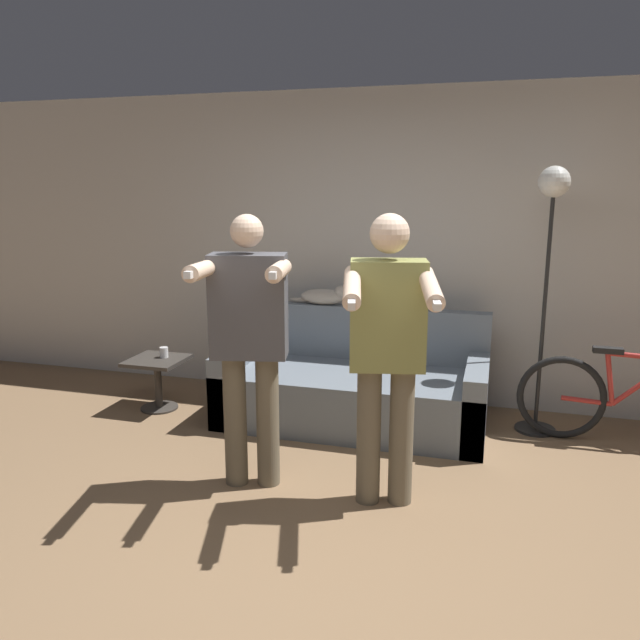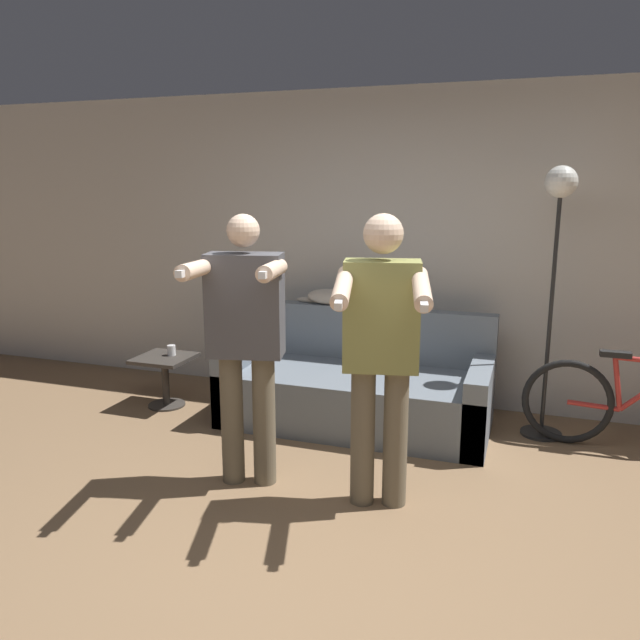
% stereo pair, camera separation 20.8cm
% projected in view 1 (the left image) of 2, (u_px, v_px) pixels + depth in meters
% --- Properties ---
extents(ground_plane, '(16.00, 16.00, 0.00)m').
position_uv_depth(ground_plane, '(323.00, 553.00, 3.17)').
color(ground_plane, '#846647').
extents(wall_back, '(10.00, 0.05, 2.60)m').
position_uv_depth(wall_back, '(403.00, 249.00, 5.21)').
color(wall_back, beige).
rests_on(wall_back, ground_plane).
extents(couch, '(2.03, 0.92, 0.86)m').
position_uv_depth(couch, '(354.00, 388.00, 4.87)').
color(couch, slate).
rests_on(couch, ground_plane).
extents(person_left, '(0.62, 0.76, 1.67)m').
position_uv_depth(person_left, '(249.00, 334.00, 3.69)').
color(person_left, '#6B604C').
rests_on(person_left, ground_plane).
extents(person_right, '(0.59, 0.74, 1.68)m').
position_uv_depth(person_right, '(387.00, 343.00, 3.47)').
color(person_right, '#6B604C').
rests_on(person_right, ground_plane).
extents(cat, '(0.50, 0.14, 0.17)m').
position_uv_depth(cat, '(325.00, 296.00, 5.15)').
color(cat, '#B7AD9E').
rests_on(cat, couch).
extents(floor_lamp, '(0.30, 0.30, 1.96)m').
position_uv_depth(floor_lamp, '(550.00, 231.00, 4.43)').
color(floor_lamp, black).
rests_on(floor_lamp, ground_plane).
extents(side_table, '(0.44, 0.44, 0.43)m').
position_uv_depth(side_table, '(158.00, 373.00, 5.14)').
color(side_table, '#38332D').
rests_on(side_table, ground_plane).
extents(cup, '(0.07, 0.07, 0.09)m').
position_uv_depth(cup, '(164.00, 352.00, 5.14)').
color(cup, white).
rests_on(cup, side_table).
extents(bicycle, '(1.53, 0.07, 0.71)m').
position_uv_depth(bicycle, '(629.00, 401.00, 4.42)').
color(bicycle, black).
rests_on(bicycle, ground_plane).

